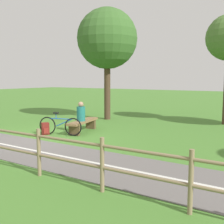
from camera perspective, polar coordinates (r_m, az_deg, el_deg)
The scene contains 9 objects.
ground_plane at distance 10.25m, azimuth -14.12°, elevation -4.99°, with size 80.00×80.00×0.00m, color #477A2D.
paved_path at distance 6.62m, azimuth 0.27°, elevation -11.38°, with size 2.12×36.00×0.02m, color #66605E.
path_centre_line at distance 6.61m, azimuth 0.27°, elevation -11.29°, with size 0.10×32.00×0.00m, color silver.
bench at distance 10.84m, azimuth -6.05°, elevation -2.43°, with size 2.00×0.87×0.45m.
person_seated at distance 10.63m, azimuth -6.48°, elevation -0.13°, with size 0.39×0.39×0.75m.
bicycle at distance 10.31m, azimuth -10.75°, elevation -2.82°, with size 0.56×1.64×0.85m.
backpack at distance 10.57m, azimuth -13.71°, elevation -3.41°, with size 0.34×0.34×0.45m.
fence_roadside at distance 5.57m, azimuth -9.15°, elevation -8.54°, with size 0.63×14.71×1.03m.
tree_by_path at distance 14.12m, azimuth -1.02°, elevation 14.92°, with size 3.01×3.01×5.57m.
Camera 1 is at (6.73, 7.44, 2.10)m, focal length 43.90 mm.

